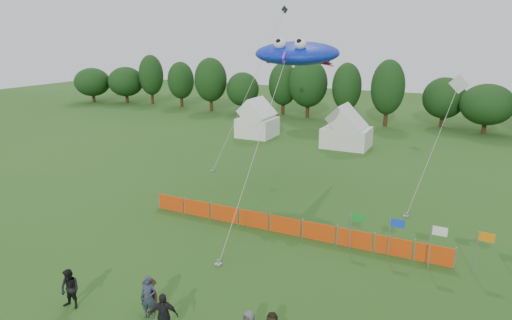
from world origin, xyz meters
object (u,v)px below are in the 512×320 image
at_px(spectator_c, 150,296).
at_px(stingray_kite, 300,53).
at_px(barrier_fence, 285,225).
at_px(spectator_d, 163,316).
at_px(tent_left, 257,121).
at_px(tent_right, 347,131).
at_px(spectator_b, 70,289).
at_px(spectator_a, 148,297).

distance_m(spectator_c, stingray_kite, 20.74).
xyz_separation_m(barrier_fence, spectator_d, (-0.43, -10.63, 0.44)).
height_order(tent_left, spectator_d, tent_left).
bearing_deg(barrier_fence, spectator_d, -92.31).
distance_m(tent_right, spectator_b, 32.63).
height_order(barrier_fence, stingray_kite, stingray_kite).
xyz_separation_m(tent_right, spectator_c, (0.62, -31.34, -0.86)).
bearing_deg(spectator_b, barrier_fence, 57.72).
bearing_deg(spectator_b, tent_right, 78.72).
relative_size(spectator_b, spectator_c, 1.10).
bearing_deg(tent_left, barrier_fence, -60.18).
xyz_separation_m(spectator_b, spectator_c, (3.21, 1.18, -0.08)).
distance_m(tent_left, barrier_fence, 25.73).
height_order(tent_left, tent_right, tent_left).
height_order(spectator_d, stingray_kite, stingray_kite).
xyz_separation_m(tent_left, tent_right, (10.23, -0.51, -0.08)).
distance_m(barrier_fence, spectator_b, 11.91).
distance_m(spectator_a, spectator_c, 0.32).
bearing_deg(stingray_kite, spectator_c, -86.99).
height_order(spectator_c, spectator_d, spectator_d).
relative_size(tent_right, barrier_fence, 0.26).
bearing_deg(spectator_a, tent_right, 71.31).
xyz_separation_m(tent_right, stingray_kite, (-0.36, -12.65, 8.06)).
distance_m(tent_left, spectator_b, 33.92).
bearing_deg(spectator_a, spectator_d, -51.01).
xyz_separation_m(tent_left, stingray_kite, (9.87, -13.16, 7.97)).
height_order(spectator_b, stingray_kite, stingray_kite).
height_order(tent_right, spectator_c, tent_right).
xyz_separation_m(spectator_a, spectator_b, (-3.35, -0.92, -0.04)).
distance_m(spectator_b, spectator_c, 3.42).
distance_m(tent_left, spectator_c, 33.67).
relative_size(tent_left, spectator_b, 2.24).
xyz_separation_m(barrier_fence, spectator_a, (-1.78, -9.82, 0.41)).
distance_m(tent_left, spectator_a, 33.96).
distance_m(tent_right, spectator_c, 31.36).
height_order(tent_right, spectator_b, tent_right).
relative_size(tent_left, stingray_kite, 0.18).
bearing_deg(stingray_kite, spectator_d, -82.85).
height_order(spectator_a, spectator_b, spectator_a).
bearing_deg(tent_right, spectator_c, -88.87).
bearing_deg(spectator_b, spectator_a, 8.59).
height_order(tent_left, spectator_a, tent_left).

